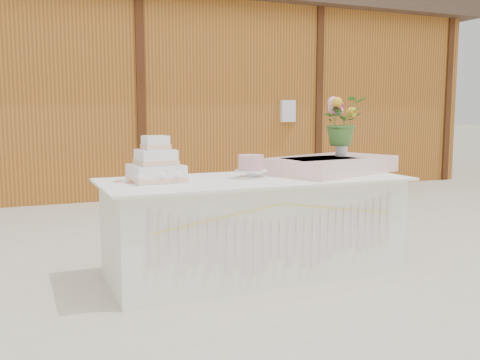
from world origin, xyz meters
The scene contains 9 objects.
ground centered at (0.00, 0.00, 0.00)m, with size 80.00×80.00×0.00m, color beige.
barn centered at (-0.01, 5.99, 1.68)m, with size 12.60×4.60×3.30m.
cake_table centered at (0.00, 0.00, 0.39)m, with size 2.40×1.00×0.77m.
wedding_cake centered at (-0.77, 0.10, 0.89)m, with size 0.40×0.40×0.34m.
pink_cake_stand centered at (-0.03, 0.01, 0.87)m, with size 0.26×0.26×0.18m.
satin_runner centered at (0.76, 0.07, 0.84)m, with size 1.09×0.63×0.14m, color #FAD1C9.
flower_vase centered at (0.86, 0.09, 0.98)m, with size 0.10×0.10×0.14m, color silver.
bouquet centered at (0.86, 0.09, 1.26)m, with size 0.38×0.33×0.42m, color #406F2C.
loose_flowers centered at (-0.99, 0.01, 0.78)m, with size 0.14×0.34×0.02m, color pink, non-canonical shape.
Camera 1 is at (-1.74, -3.79, 1.29)m, focal length 40.00 mm.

